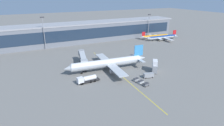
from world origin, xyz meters
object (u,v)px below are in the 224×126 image
fuel_tanker (87,79)px  baggage_cart_0 (146,84)px  baggage_cart_1 (141,82)px  main_airliner (108,63)px  baggage_cart_2 (136,80)px  commuter_jet_far (163,37)px  catering_lift (155,66)px  commuter_jet_near (155,36)px  crew_van (148,75)px

fuel_tanker → baggage_cart_0: fuel_tanker is taller
fuel_tanker → baggage_cart_1: size_ratio=3.79×
main_airliner → baggage_cart_2: size_ratio=16.26×
commuter_jet_far → baggage_cart_0: bearing=-134.5°
catering_lift → commuter_jet_near: size_ratio=0.23×
fuel_tanker → baggage_cart_2: (21.52, -8.75, -0.96)m
catering_lift → baggage_cart_0: size_ratio=2.40×
baggage_cart_2 → commuter_jet_near: commuter_jet_near is taller
fuel_tanker → commuter_jet_near: 104.54m
commuter_jet_near → commuter_jet_far: bearing=-66.4°
baggage_cart_2 → commuter_jet_near: 93.82m
baggage_cart_1 → commuter_jet_near: size_ratio=0.10×
catering_lift → commuter_jet_far: 76.61m
fuel_tanker → catering_lift: (36.68, -3.33, 1.32)m
fuel_tanker → baggage_cart_2: 23.25m
commuter_jet_far → catering_lift: bearing=-133.1°
fuel_tanker → catering_lift: catering_lift is taller
main_airliner → baggage_cart_1: 22.97m
baggage_cart_0 → baggage_cart_1: bearing=100.2°
baggage_cart_1 → commuter_jet_near: bearing=48.0°
fuel_tanker → crew_van: fuel_tanker is taller
catering_lift → commuter_jet_far: bearing=46.9°
main_airliner → baggage_cart_2: bearing=-71.1°
baggage_cart_0 → fuel_tanker: bearing=146.4°
crew_van → catering_lift: 9.06m
main_airliner → fuel_tanker: size_ratio=4.29×
fuel_tanker → catering_lift: bearing=-5.2°
catering_lift → commuter_jet_near: (49.43, 62.61, -0.72)m
fuel_tanker → baggage_cart_0: size_ratio=3.79×
commuter_jet_near → baggage_cart_1: bearing=-132.0°
main_airliner → crew_van: 22.73m
main_airliner → commuter_jet_far: main_airliner is taller
crew_van → catering_lift: catering_lift is taller
fuel_tanker → commuter_jet_far: commuter_jet_far is taller
fuel_tanker → baggage_cart_2: size_ratio=3.79×
baggage_cart_1 → baggage_cart_2: size_ratio=1.00×
commuter_jet_far → main_airliner: bearing=-149.9°
main_airliner → commuter_jet_near: size_ratio=1.57×
commuter_jet_near → catering_lift: bearing=-128.3°
main_airliner → commuter_jet_near: main_airliner is taller
baggage_cart_0 → commuter_jet_near: bearing=49.5°
crew_van → baggage_cart_1: crew_van is taller
main_airliner → fuel_tanker: bearing=-147.3°
main_airliner → baggage_cart_0: bearing=-73.2°
catering_lift → main_airliner: bearing=148.7°
baggage_cart_0 → commuter_jet_far: bearing=45.5°
crew_van → commuter_jet_far: bearing=45.3°
baggage_cart_2 → commuter_jet_far: (67.51, 61.36, 1.95)m
crew_van → commuter_jet_far: commuter_jet_far is taller
baggage_cart_2 → baggage_cart_0: bearing=-79.8°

